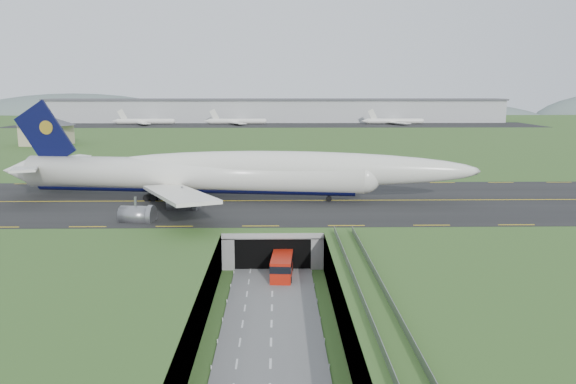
{
  "coord_description": "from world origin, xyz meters",
  "views": [
    {
      "loc": [
        0.81,
        -76.75,
        28.18
      ],
      "look_at": [
        2.62,
        20.0,
        10.31
      ],
      "focal_mm": 35.0,
      "sensor_mm": 36.0,
      "label": 1
    }
  ],
  "objects": [
    {
      "name": "cargo_terminal",
      "position": [
        -0.1,
        299.41,
        13.96
      ],
      "size": [
        320.0,
        67.0,
        15.6
      ],
      "color": "#B2B2B2",
      "rests_on": "ground"
    },
    {
      "name": "shuttle_tram",
      "position": [
        1.4,
        4.42,
        1.82
      ],
      "size": [
        3.65,
        8.4,
        3.33
      ],
      "rotation": [
        0.0,
        0.0,
        -0.07
      ],
      "color": "#B71B0C",
      "rests_on": "ground"
    },
    {
      "name": "guideway",
      "position": [
        11.0,
        -19.11,
        5.32
      ],
      "size": [
        3.0,
        53.0,
        7.05
      ],
      "color": "#A8A8A3",
      "rests_on": "ground"
    },
    {
      "name": "ground",
      "position": [
        0.0,
        0.0,
        0.0
      ],
      "size": [
        900.0,
        900.0,
        0.0
      ],
      "primitive_type": "plane",
      "color": "#406126",
      "rests_on": "ground"
    },
    {
      "name": "distant_hills",
      "position": [
        64.38,
        430.0,
        -4.0
      ],
      "size": [
        700.0,
        91.0,
        60.0
      ],
      "color": "#50605B",
      "rests_on": "ground"
    },
    {
      "name": "service_building",
      "position": [
        -90.55,
        147.2,
        13.1
      ],
      "size": [
        25.76,
        25.76,
        11.98
      ],
      "rotation": [
        0.0,
        0.0,
        -0.19
      ],
      "color": "tan",
      "rests_on": "ground"
    },
    {
      "name": "trench_road",
      "position": [
        0.0,
        -7.5,
        0.1
      ],
      "size": [
        12.0,
        75.0,
        0.2
      ],
      "primitive_type": "cube",
      "color": "slate",
      "rests_on": "ground"
    },
    {
      "name": "taxiway",
      "position": [
        0.0,
        33.0,
        6.09
      ],
      "size": [
        800.0,
        44.0,
        0.18
      ],
      "primitive_type": "cube",
      "color": "black",
      "rests_on": "airfield_deck"
    },
    {
      "name": "tunnel_portal",
      "position": [
        0.0,
        16.71,
        3.33
      ],
      "size": [
        17.0,
        22.3,
        6.0
      ],
      "color": "gray",
      "rests_on": "ground"
    },
    {
      "name": "jumbo_jet",
      "position": [
        -9.49,
        34.49,
        11.54
      ],
      "size": [
        97.21,
        61.64,
        20.57
      ],
      "rotation": [
        0.0,
        0.0,
        -0.13
      ],
      "color": "white",
      "rests_on": "ground"
    },
    {
      "name": "airfield_deck",
      "position": [
        0.0,
        0.0,
        3.0
      ],
      "size": [
        800.0,
        800.0,
        6.0
      ],
      "primitive_type": "cube",
      "color": "gray",
      "rests_on": "ground"
    }
  ]
}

